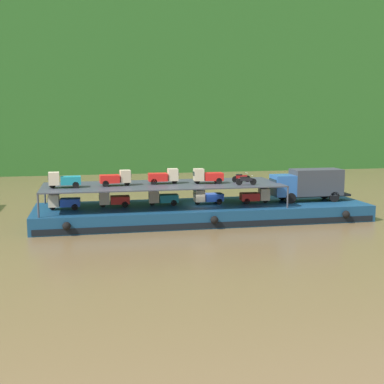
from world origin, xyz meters
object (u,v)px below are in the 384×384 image
object	(u,v)px
mini_truck_lower_stern	(64,202)
mini_truck_lower_fore	(208,197)
mini_truck_lower_bow	(255,196)
mini_truck_upper_bow	(208,176)
motorcycle_upper_centre	(241,178)
covered_lorry	(308,184)
cargo_barge	(203,212)
motorcycle_upper_port	(246,180)
mini_truck_lower_mid	(163,198)
mini_truck_upper_fore	(164,176)
mini_truck_upper_mid	(116,178)
mini_truck_upper_stern	(64,180)
mini_truck_lower_aft	(114,199)

from	to	relation	value
mini_truck_lower_stern	mini_truck_lower_fore	size ratio (longest dim) A/B	1.00
mini_truck_lower_stern	mini_truck_lower_bow	size ratio (longest dim) A/B	0.99
mini_truck_upper_bow	motorcycle_upper_centre	size ratio (longest dim) A/B	1.47
covered_lorry	cargo_barge	bearing A→B (deg)	179.17
covered_lorry	motorcycle_upper_port	distance (m)	7.28
cargo_barge	mini_truck_lower_stern	xyz separation A→B (m)	(-12.66, -0.09, 1.44)
mini_truck_lower_mid	mini_truck_lower_bow	distance (m)	8.79
mini_truck_lower_bow	mini_truck_upper_bow	size ratio (longest dim) A/B	1.00
mini_truck_lower_mid	mini_truck_upper_fore	world-z (taller)	mini_truck_upper_fore
mini_truck_lower_bow	mini_truck_upper_mid	xyz separation A→B (m)	(-13.05, 0.16, 2.00)
mini_truck_upper_stern	mini_truck_upper_bow	size ratio (longest dim) A/B	1.00
cargo_barge	mini_truck_upper_fore	world-z (taller)	mini_truck_upper_fore
mini_truck_lower_stern	mini_truck_lower_bow	xyz separation A→B (m)	(17.65, -0.20, 0.00)
mini_truck_lower_fore	mini_truck_upper_bow	bearing A→B (deg)	-108.27
mini_truck_lower_mid	mini_truck_upper_mid	xyz separation A→B (m)	(-4.29, -0.52, 2.00)
mini_truck_lower_bow	mini_truck_upper_mid	world-z (taller)	mini_truck_upper_mid
mini_truck_upper_stern	motorcycle_upper_centre	distance (m)	16.21
mini_truck_upper_bow	covered_lorry	bearing A→B (deg)	0.42
mini_truck_lower_mid	motorcycle_upper_port	xyz separation A→B (m)	(7.21, -2.52, 1.74)
mini_truck_lower_mid	motorcycle_upper_centre	size ratio (longest dim) A/B	1.47
cargo_barge	mini_truck_lower_fore	xyz separation A→B (m)	(0.45, 0.12, 1.44)
mini_truck_lower_fore	mini_truck_upper_fore	distance (m)	4.58
mini_truck_upper_fore	motorcycle_upper_centre	xyz separation A→B (m)	(7.32, -0.33, -0.26)
mini_truck_lower_fore	motorcycle_upper_port	size ratio (longest dim) A/B	1.47
motorcycle_upper_centre	mini_truck_lower_fore	bearing A→B (deg)	178.25
mini_truck_lower_stern	mini_truck_lower_aft	bearing A→B (deg)	6.13
mini_truck_lower_stern	mini_truck_lower_aft	size ratio (longest dim) A/B	1.01
cargo_barge	mini_truck_upper_mid	bearing A→B (deg)	-179.13
covered_lorry	mini_truck_lower_stern	world-z (taller)	covered_lorry
mini_truck_upper_mid	mini_truck_lower_aft	bearing A→B (deg)	112.17
mini_truck_lower_aft	mini_truck_lower_mid	size ratio (longest dim) A/B	0.98
mini_truck_lower_stern	mini_truck_upper_stern	size ratio (longest dim) A/B	1.00
mini_truck_lower_aft	mini_truck_upper_bow	size ratio (longest dim) A/B	0.98
mini_truck_lower_stern	mini_truck_lower_fore	xyz separation A→B (m)	(13.10, 0.20, 0.00)
mini_truck_lower_mid	mini_truck_lower_aft	bearing A→B (deg)	-179.87
mini_truck_lower_aft	mini_truck_upper_stern	xyz separation A→B (m)	(-4.28, -0.95, 2.00)
covered_lorry	mini_truck_upper_mid	size ratio (longest dim) A/B	2.82
mini_truck_lower_fore	mini_truck_upper_mid	size ratio (longest dim) A/B	1.00
mini_truck_upper_stern	mini_truck_lower_fore	bearing A→B (deg)	3.01
covered_lorry	mini_truck_upper_mid	bearing A→B (deg)	179.91
mini_truck_lower_stern	mini_truck_upper_stern	bearing A→B (deg)	-76.96
cargo_barge	mini_truck_lower_mid	bearing A→B (deg)	174.00
cargo_barge	mini_truck_lower_bow	world-z (taller)	mini_truck_lower_bow
mini_truck_lower_aft	mini_truck_lower_mid	world-z (taller)	same
mini_truck_lower_aft	mini_truck_upper_fore	world-z (taller)	mini_truck_upper_fore
mini_truck_upper_bow	cargo_barge	bearing A→B (deg)	145.90
mini_truck_lower_stern	motorcycle_upper_port	distance (m)	16.32
mini_truck_lower_fore	mini_truck_upper_fore	bearing A→B (deg)	176.77
mini_truck_lower_stern	mini_truck_upper_bow	bearing A→B (deg)	-0.62
mini_truck_upper_fore	motorcycle_upper_centre	distance (m)	7.34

